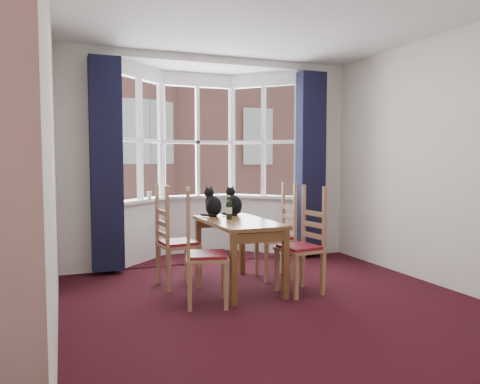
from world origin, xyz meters
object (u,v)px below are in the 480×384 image
chair_left_near (198,257)px  chair_right_near (307,248)px  candle_tall (149,195)px  cat_left (213,204)px  chair_left_far (170,245)px  dining_table (238,230)px  chair_right_far (282,238)px  cat_right (233,204)px  wine_bottle (229,209)px

chair_left_near → chair_right_near: 1.21m
chair_left_near → candle_tall: candle_tall is taller
chair_right_near → cat_left: cat_left is taller
chair_right_near → chair_left_far: bearing=151.9°
dining_table → chair_right_far: chair_right_far is taller
chair_left_far → cat_left: size_ratio=2.56×
chair_left_near → chair_left_far: same height
dining_table → chair_right_far: size_ratio=1.36×
dining_table → cat_left: bearing=105.9°
chair_right_near → cat_right: size_ratio=2.56×
candle_tall → cat_right: bearing=-57.0°
cat_left → wine_bottle: bearing=-78.4°
chair_left_near → chair_left_far: size_ratio=1.00×
chair_right_far → candle_tall: bearing=132.3°
chair_right_far → wine_bottle: size_ratio=3.46×
dining_table → cat_right: (0.12, 0.49, 0.25)m
wine_bottle → dining_table: bearing=-62.9°
chair_right_far → candle_tall: 2.02m
chair_right_near → dining_table: bearing=146.8°
chair_left_far → cat_right: cat_right is taller
chair_right_near → cat_right: cat_right is taller
wine_bottle → candle_tall: 1.70m
wine_bottle → chair_left_far: bearing=164.8°
chair_left_far → candle_tall: bearing=88.9°
candle_tall → wine_bottle: bearing=-69.1°
chair_left_near → cat_right: bearing=52.4°
chair_right_near → wine_bottle: wine_bottle is taller
chair_left_near → chair_right_near: (1.21, 0.02, 0.00)m
chair_right_near → candle_tall: bearing=121.4°
chair_left_far → chair_right_near: size_ratio=1.00×
chair_right_far → cat_right: 0.72m
candle_tall → chair_right_far: bearing=-47.7°
cat_right → chair_right_far: bearing=-23.9°
dining_table → candle_tall: candle_tall is taller
dining_table → chair_left_far: 0.77m
dining_table → chair_right_far: bearing=21.0°
chair_right_near → candle_tall: size_ratio=8.69×
chair_left_near → cat_right: 1.24m
cat_left → candle_tall: 1.33m
cat_left → candle_tall: size_ratio=3.39×
cat_left → cat_right: bearing=1.8°
chair_left_near → chair_right_far: bearing=28.8°
chair_left_near → candle_tall: 2.19m
chair_left_near → cat_left: 1.10m
dining_table → cat_left: cat_left is taller
chair_right_far → cat_left: 0.93m
chair_left_near → chair_left_far: bearing=98.5°
chair_right_far → cat_left: (-0.80, 0.23, 0.42)m
chair_right_near → chair_right_far: bearing=87.0°
chair_right_near → chair_right_far: size_ratio=1.00×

